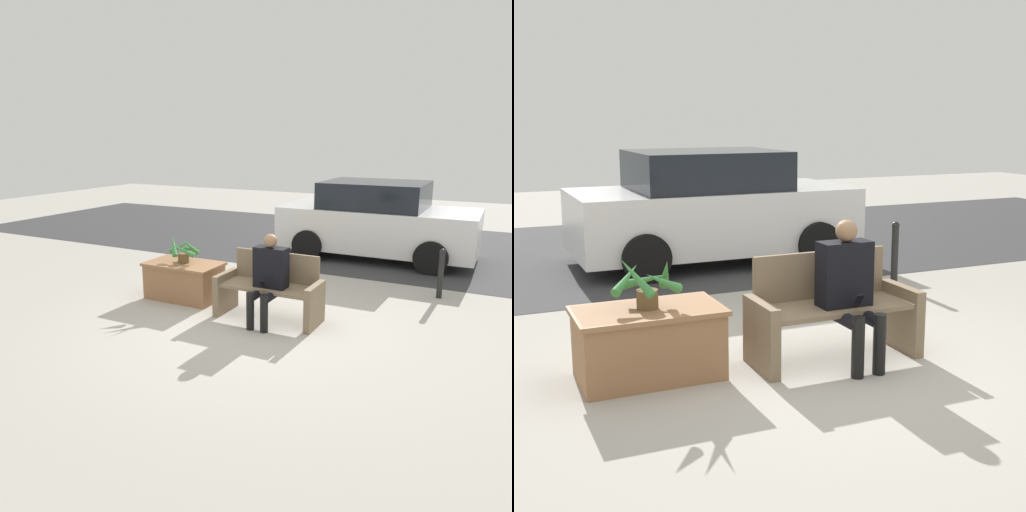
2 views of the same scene
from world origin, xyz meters
TOP-DOWN VIEW (x-y plane):
  - ground_plane at (0.00, 0.00)m, footprint 30.00×30.00m
  - road_surface at (0.00, 5.78)m, footprint 20.00×6.00m
  - bench at (0.11, 0.33)m, footprint 1.44×0.58m
  - person_seated at (0.18, 0.15)m, footprint 0.44×0.57m
  - planter_box at (-1.43, 0.50)m, footprint 1.15×0.68m
  - potted_plant at (-1.42, 0.50)m, footprint 0.56×0.57m
  - parked_car at (0.53, 4.55)m, footprint 3.84×1.98m
  - bollard_post at (2.08, 2.31)m, footprint 0.09×0.09m

SIDE VIEW (x-z plane):
  - ground_plane at x=0.00m, z-range 0.00..0.00m
  - road_surface at x=0.00m, z-range 0.00..0.01m
  - planter_box at x=-1.43m, z-range 0.02..0.59m
  - bench at x=0.11m, z-range -0.04..0.85m
  - bollard_post at x=2.08m, z-range 0.02..0.80m
  - person_seated at x=0.18m, z-range 0.07..1.27m
  - parked_car at x=0.53m, z-range -0.02..1.53m
  - potted_plant at x=-1.42m, z-range 0.54..0.99m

